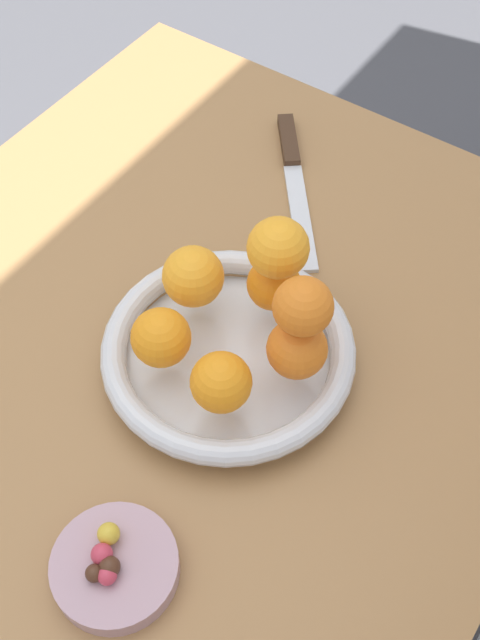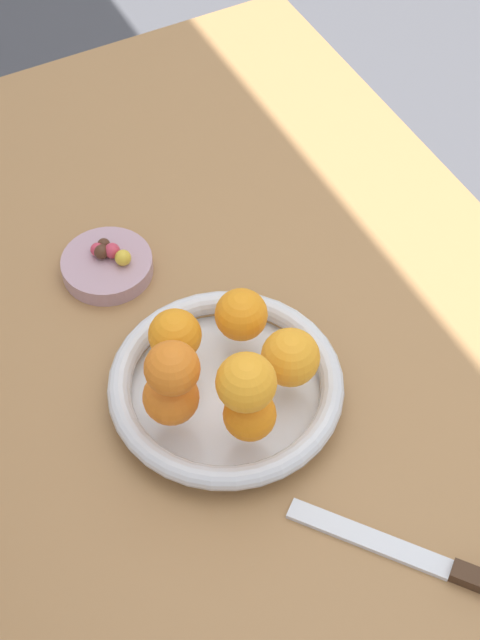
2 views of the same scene
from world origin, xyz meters
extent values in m
plane|color=#4C4C51|center=(0.00, 0.00, 0.00)|extent=(6.00, 6.00, 0.00)
cube|color=#9E7042|center=(0.00, 0.00, 0.72)|extent=(1.10, 0.76, 0.04)
cylinder|color=#9E7042|center=(-0.49, -0.32, 0.35)|extent=(0.05, 0.05, 0.70)
cylinder|color=silver|center=(-0.11, 0.05, 0.75)|extent=(0.21, 0.21, 0.01)
torus|color=silver|center=(-0.11, 0.05, 0.77)|extent=(0.26, 0.26, 0.03)
cylinder|color=#B28C99|center=(0.12, 0.10, 0.75)|extent=(0.11, 0.11, 0.02)
sphere|color=orange|center=(-0.05, 0.09, 0.81)|extent=(0.06, 0.06, 0.06)
sphere|color=orange|center=(-0.12, 0.12, 0.81)|extent=(0.06, 0.06, 0.06)
sphere|color=orange|center=(-0.18, 0.06, 0.81)|extent=(0.06, 0.06, 0.06)
sphere|color=orange|center=(-0.14, -0.01, 0.81)|extent=(0.06, 0.06, 0.06)
sphere|color=orange|center=(-0.06, 0.01, 0.81)|extent=(0.06, 0.06, 0.06)
sphere|color=orange|center=(-0.18, 0.07, 0.87)|extent=(0.06, 0.06, 0.06)
sphere|color=orange|center=(-0.13, 0.12, 0.87)|extent=(0.06, 0.06, 0.06)
sphere|color=#C6384C|center=(0.14, 0.10, 0.77)|extent=(0.02, 0.02, 0.02)
sphere|color=#472819|center=(0.14, 0.09, 0.77)|extent=(0.02, 0.02, 0.02)
sphere|color=#C6384C|center=(0.13, 0.09, 0.77)|extent=(0.02, 0.02, 0.02)
sphere|color=gold|center=(0.11, 0.08, 0.77)|extent=(0.02, 0.02, 0.02)
sphere|color=#472819|center=(0.13, 0.10, 0.77)|extent=(0.02, 0.02, 0.02)
cube|color=#3F2819|center=(-0.43, -0.08, 0.75)|extent=(0.08, 0.07, 0.01)
cube|color=silver|center=(-0.33, 0.01, 0.74)|extent=(0.15, 0.12, 0.01)
camera|label=1|loc=(0.26, 0.32, 1.44)|focal=45.00mm
camera|label=2|loc=(-0.66, 0.32, 1.65)|focal=55.00mm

